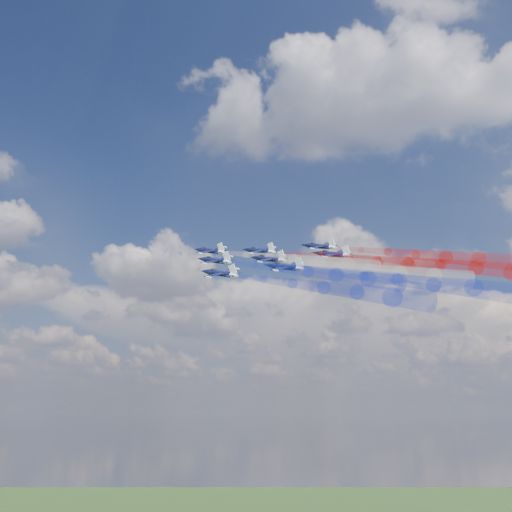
% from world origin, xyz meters
% --- Properties ---
extents(jet_lead, '(15.52, 13.68, 9.52)m').
position_xyz_m(jet_lead, '(6.31, -2.52, 159.56)').
color(jet_lead, black).
extents(trail_lead, '(45.84, 19.63, 16.42)m').
position_xyz_m(trail_lead, '(33.35, -11.34, 152.67)').
color(trail_lead, white).
extents(jet_inner_left, '(15.52, 13.68, 9.52)m').
position_xyz_m(jet_inner_left, '(13.32, -14.31, 153.49)').
color(jet_inner_left, black).
extents(trail_inner_left, '(45.84, 19.63, 16.42)m').
position_xyz_m(trail_inner_left, '(40.36, -23.13, 146.60)').
color(trail_inner_left, '#1930DA').
extents(jet_inner_right, '(15.52, 13.68, 9.52)m').
position_xyz_m(jet_inner_right, '(19.58, 1.48, 159.31)').
color(jet_inner_right, black).
extents(trail_inner_right, '(45.84, 19.63, 16.42)m').
position_xyz_m(trail_inner_right, '(46.63, -7.34, 152.42)').
color(trail_inner_right, red).
extents(jet_outer_left, '(15.52, 13.68, 9.52)m').
position_xyz_m(jet_outer_left, '(19.90, -25.62, 147.22)').
color(jet_outer_left, black).
extents(trail_outer_left, '(45.84, 19.63, 16.42)m').
position_xyz_m(trail_outer_left, '(46.94, -34.44, 140.34)').
color(trail_outer_left, '#1930DA').
extents(jet_center_third, '(15.52, 13.68, 9.52)m').
position_xyz_m(jet_center_third, '(26.23, -9.46, 153.88)').
color(jet_center_third, black).
extents(trail_center_third, '(45.84, 19.63, 16.42)m').
position_xyz_m(trail_center_third, '(53.28, -18.28, 146.99)').
color(trail_center_third, white).
extents(jet_outer_right, '(15.52, 13.68, 9.52)m').
position_xyz_m(jet_outer_right, '(35.02, 7.80, 160.69)').
color(jet_outer_right, black).
extents(trail_outer_right, '(45.84, 19.63, 16.42)m').
position_xyz_m(trail_outer_right, '(62.06, -1.02, 153.81)').
color(trail_outer_right, red).
extents(jet_rear_left, '(15.52, 13.68, 9.52)m').
position_xyz_m(jet_rear_left, '(34.07, -19.99, 148.80)').
color(jet_rear_left, black).
extents(trail_rear_left, '(45.84, 19.63, 16.42)m').
position_xyz_m(trail_rear_left, '(61.11, -28.81, 141.92)').
color(trail_rear_left, '#1930DA').
extents(jet_rear_right, '(15.52, 13.68, 9.52)m').
position_xyz_m(jet_rear_right, '(41.73, -4.78, 154.80)').
color(jet_rear_right, black).
extents(trail_rear_right, '(45.84, 19.63, 16.42)m').
position_xyz_m(trail_rear_right, '(68.78, -13.60, 147.91)').
color(trail_rear_right, red).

